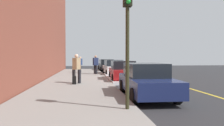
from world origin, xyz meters
TOP-DOWN VIEW (x-y plane):
  - ground_plane at (0.00, 0.00)m, footprint 56.00×56.00m
  - sidewalk at (0.00, -3.30)m, footprint 28.00×4.60m
  - lane_stripe_centre at (0.00, 3.20)m, footprint 28.00×0.14m
  - snow_bank_curb at (-1.08, -0.70)m, footprint 7.73×0.56m
  - parked_car_black at (-11.59, -0.05)m, footprint 4.80×2.03m
  - parked_car_white at (-5.20, 0.09)m, footprint 4.43×1.98m
  - parked_car_red at (0.37, 0.07)m, footprint 4.28×2.01m
  - parked_car_navy at (6.85, -0.02)m, footprint 4.63×1.97m
  - pedestrian_blue_coat at (-6.94, -3.28)m, footprint 0.56×0.47m
  - pedestrian_navy_coat at (-4.80, -1.74)m, footprint 0.57×0.57m
  - pedestrian_tan_coat at (2.50, -3.26)m, footprint 0.58×0.56m
  - traffic_light_pole at (9.54, -1.37)m, footprint 0.35×0.26m
  - rolling_suitcase at (3.01, -3.38)m, footprint 0.34×0.22m

SIDE VIEW (x-z plane):
  - ground_plane at x=0.00m, z-range 0.00..0.00m
  - lane_stripe_centre at x=0.00m, z-range 0.00..0.01m
  - sidewalk at x=0.00m, z-range 0.00..0.15m
  - snow_bank_curb at x=-1.08m, z-range 0.00..0.22m
  - rolling_suitcase at x=3.01m, z-range -0.03..0.82m
  - parked_car_red at x=0.37m, z-range 0.00..1.51m
  - parked_car_white at x=-5.20m, z-range 0.00..1.51m
  - parked_car_navy at x=6.85m, z-range 0.00..1.51m
  - parked_car_black at x=-11.59m, z-range 0.00..1.52m
  - pedestrian_blue_coat at x=-6.94m, z-range 0.21..1.91m
  - pedestrian_navy_coat at x=-4.80m, z-range 0.21..2.02m
  - pedestrian_tan_coat at x=2.50m, z-range 0.21..2.04m
  - traffic_light_pole at x=9.54m, z-range 0.87..4.78m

